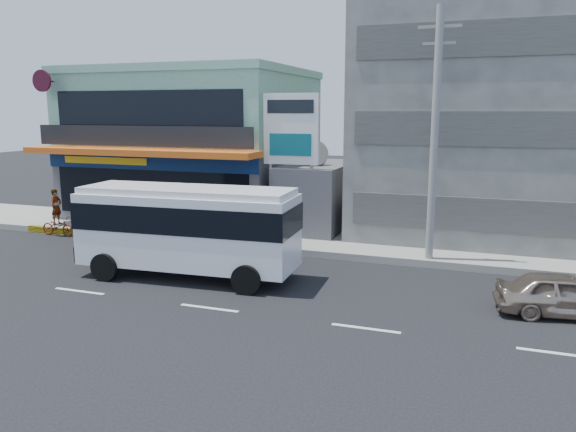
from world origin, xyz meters
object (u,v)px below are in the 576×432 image
Objects in this scene: concrete_building at (537,92)px; utility_pole_near at (435,136)px; sedan at (564,295)px; motorcycle_rider at (57,220)px; minibus at (188,224)px; shop_building at (196,148)px; billboard at (291,137)px; satellite_dish at (313,164)px.

utility_pole_near is at bearing -117.76° from concrete_building.
sedan is (4.40, -4.38, -4.48)m from utility_pole_near.
sedan is 1.69× the size of motorcycle_rider.
sedan is (0.40, -11.98, -6.33)m from concrete_building.
utility_pole_near is 9.98m from minibus.
concrete_building is 24.22m from motorcycle_rider.
concrete_building is 1.95× the size of minibus.
shop_building is 3.16× the size of sedan.
utility_pole_near is at bearing -25.06° from shop_building.
shop_building reaches higher than motorcycle_rider.
concrete_building is at bearing 20.50° from motorcycle_rider.
concrete_building is 12.17m from billboard.
minibus is 3.53× the size of motorcycle_rider.
shop_building is 1.80× the size of billboard.
satellite_dish is at bearing -20.21° from shop_building.
billboard reaches higher than motorcycle_rider.
satellite_dish is at bearing 43.84° from sedan.
billboard is 0.69× the size of utility_pole_near.
billboard is 0.84× the size of minibus.
sedan is at bearing -30.70° from shop_building.
shop_building is at bearing 154.94° from utility_pole_near.
satellite_dish is 7.17m from utility_pole_near.
minibus reaches higher than sedan.
motorcycle_rider is at bearing -160.60° from satellite_dish.
shop_building is 8.92m from billboard.
satellite_dish is 8.70m from minibus.
satellite_dish is 2.31m from billboard.
billboard reaches higher than sedan.
minibus is 2.09× the size of sedan.
utility_pole_near is (6.50, -1.80, 0.22)m from billboard.
sedan is (10.90, -6.18, -4.26)m from billboard.
billboard is at bearing -32.32° from shop_building.
minibus is at bearing -62.86° from shop_building.
billboard is 1.76× the size of sedan.
utility_pole_near reaches higher than satellite_dish.
concrete_building is at bearing -6.73° from sedan.
motorcycle_rider is (-11.43, -2.40, -4.16)m from billboard.
billboard is (-10.50, -5.80, -2.07)m from concrete_building.
billboard is 6.75m from utility_pole_near.
concrete_building reaches higher than satellite_dish.
satellite_dish is 0.15× the size of utility_pole_near.
shop_building reaches higher than minibus.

